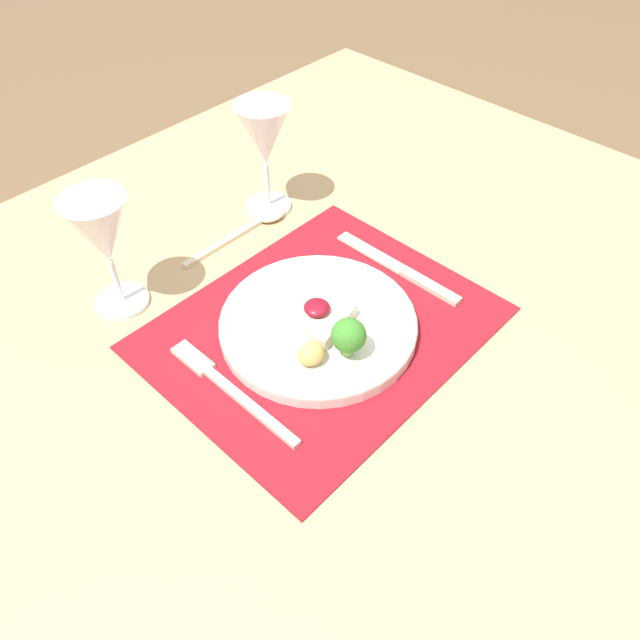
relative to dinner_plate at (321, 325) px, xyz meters
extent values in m
plane|color=brown|center=(0.01, 0.01, -0.77)|extent=(8.00, 8.00, 0.00)
cube|color=tan|center=(0.01, 0.01, -0.03)|extent=(1.42, 1.18, 0.03)
cylinder|color=tan|center=(0.65, 0.52, -0.41)|extent=(0.06, 0.06, 0.72)
cube|color=maroon|center=(0.01, 0.01, -0.02)|extent=(0.43, 0.35, 0.00)
cylinder|color=silver|center=(0.00, 0.00, -0.01)|extent=(0.26, 0.26, 0.02)
torus|color=silver|center=(0.00, 0.00, 0.00)|extent=(0.26, 0.26, 0.01)
cube|color=beige|center=(0.00, 0.01, 0.01)|extent=(0.09, 0.09, 0.02)
ellipsoid|color=maroon|center=(0.00, 0.01, 0.03)|extent=(0.03, 0.03, 0.01)
cylinder|color=#84B256|center=(-0.01, -0.06, 0.01)|extent=(0.01, 0.01, 0.02)
sphere|color=#387A28|center=(-0.01, -0.06, 0.04)|extent=(0.04, 0.04, 0.04)
ellipsoid|color=tan|center=(-0.06, -0.04, 0.02)|extent=(0.04, 0.04, 0.03)
cube|color=beige|center=(-0.15, -0.02, -0.01)|extent=(0.01, 0.16, 0.01)
cube|color=beige|center=(-0.15, 0.09, -0.01)|extent=(0.02, 0.06, 0.01)
cube|color=beige|center=(0.17, -0.05, -0.01)|extent=(0.02, 0.10, 0.01)
cube|color=beige|center=(0.17, 0.06, -0.01)|extent=(0.02, 0.12, 0.00)
cube|color=beige|center=(0.03, 0.24, -0.01)|extent=(0.15, 0.01, 0.01)
ellipsoid|color=beige|center=(0.13, 0.24, -0.01)|extent=(0.05, 0.04, 0.02)
cylinder|color=white|center=(0.15, 0.26, -0.01)|extent=(0.07, 0.07, 0.01)
cylinder|color=white|center=(0.15, 0.26, 0.03)|extent=(0.01, 0.01, 0.08)
cone|color=white|center=(0.15, 0.26, 0.11)|extent=(0.09, 0.09, 0.10)
cylinder|color=white|center=(-0.15, 0.24, -0.01)|extent=(0.07, 0.07, 0.01)
cylinder|color=white|center=(-0.15, 0.24, 0.02)|extent=(0.01, 0.01, 0.07)
cone|color=white|center=(-0.15, 0.24, 0.11)|extent=(0.09, 0.09, 0.10)
camera|label=1|loc=(-0.41, -0.39, 0.59)|focal=35.00mm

